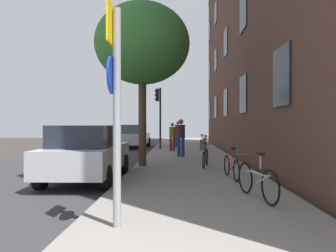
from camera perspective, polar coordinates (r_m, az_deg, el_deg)
ground_plane at (r=16.84m, az=-8.49°, el=-5.36°), size 41.80×41.80×0.00m
road_asphalt at (r=17.34m, az=-15.35°, el=-5.18°), size 7.00×38.00×0.01m
sidewalk at (r=16.55m, az=3.56°, el=-5.24°), size 4.20×38.00×0.12m
sign_post at (r=4.74m, az=-9.63°, el=5.26°), size 0.16×0.60×3.33m
traffic_light at (r=19.70m, az=-1.71°, el=3.47°), size 0.43×0.24×3.85m
tree_near at (r=12.00m, az=-4.72°, el=14.65°), size 3.53×3.53×6.03m
bicycle_0 at (r=6.76m, az=15.97°, el=-9.56°), size 0.55×1.74×0.98m
bicycle_1 at (r=9.06m, az=11.55°, el=-7.24°), size 0.42×1.68×0.90m
bicycle_2 at (r=11.36m, az=6.85°, el=-5.72°), size 0.48×1.56×0.90m
bicycle_3 at (r=13.76m, az=6.76°, el=-4.58°), size 0.42×1.74×0.95m
bicycle_4 at (r=16.16m, az=6.95°, el=-3.79°), size 0.42×1.69×0.99m
bicycle_5 at (r=18.55m, az=6.31°, el=-3.30°), size 0.53×1.72×0.96m
pedestrian_0 at (r=14.94m, az=2.37°, el=-1.69°), size 0.46×0.46×1.79m
pedestrian_1 at (r=18.01m, az=0.80°, el=-1.63°), size 0.47×0.47×1.63m
pedestrian_2 at (r=21.21m, az=1.80°, el=-1.12°), size 0.56×0.56×1.77m
car_0 at (r=9.42m, az=-14.55°, el=-4.69°), size 1.87×4.13×1.62m
car_1 at (r=22.17m, az=-6.09°, el=-1.81°), size 1.95×4.39×1.62m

